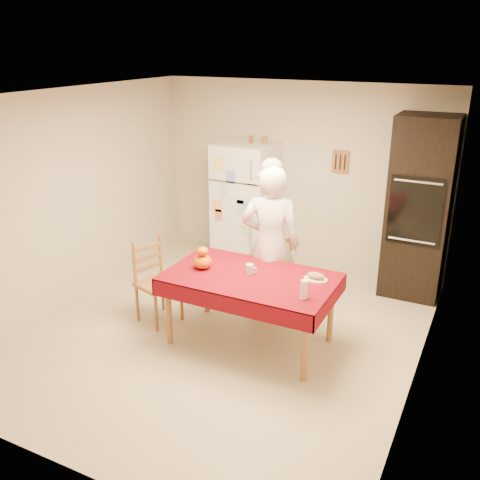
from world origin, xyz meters
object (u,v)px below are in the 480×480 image
Objects in this scene: seated_woman at (270,244)px; wine_glass at (304,289)px; refrigerator at (245,205)px; dining_table at (250,282)px; chair_left at (155,277)px; oven_cabinet at (419,208)px; chair_far at (273,269)px; pumpkin_lower at (203,262)px; bread_plate at (316,279)px; coffee_mug at (250,269)px.

wine_glass is (0.68, -0.81, -0.04)m from seated_woman.
refrigerator is 1.00× the size of dining_table.
wine_glass is (1.82, -0.22, 0.34)m from chair_left.
chair_far is at bearing -138.89° from oven_cabinet.
chair_left is at bearing 11.79° from seated_woman.
pumpkin_lower is at bearing -76.59° from refrigerator.
bread_plate is (0.66, -0.39, -0.12)m from seated_woman.
chair_far is 1.35m from chair_left.
chair_far is 0.80m from coffee_mug.
pumpkin_lower is at bearing -169.32° from coffee_mug.
chair_left is (-1.09, -0.79, 0.00)m from chair_far.
refrigerator is 2.29m from oven_cabinet.
bread_plate is at bearing 12.59° from coffee_mug.
wine_glass is at bearing -21.88° from coffee_mug.
oven_cabinet is at bearing -33.89° from chair_left.
oven_cabinet is 1.29× the size of dining_table.
refrigerator reaches higher than chair_left.
pumpkin_lower is (-1.81, -2.02, -0.27)m from oven_cabinet.
chair_far is at bearing -36.83° from chair_left.
refrigerator is at bearing 117.16° from coffee_mug.
pumpkin_lower is at bearing -168.23° from bread_plate.
refrigerator is 2.18m from dining_table.
oven_cabinet is 2.31m from wine_glass.
chair_left is 0.53× the size of seated_woman.
coffee_mug is at bearing 158.12° from wine_glass.
coffee_mug reaches higher than bread_plate.
refrigerator is at bearing 115.65° from chair_far.
coffee_mug is 0.67m from bread_plate.
wine_glass is at bearing 114.66° from seated_woman.
wine_glass is (-0.64, -2.20, -0.25)m from oven_cabinet.
chair_far is (0.91, -1.15, -0.34)m from refrigerator.
dining_table is 8.84× the size of pumpkin_lower.
pumpkin_lower is at bearing -76.00° from chair_left.
oven_cabinet is at bearing -149.13° from seated_woman.
chair_far is 0.44m from seated_woman.
seated_woman is at bearing 149.49° from bread_plate.
oven_cabinet reaches higher than pumpkin_lower.
oven_cabinet is 2.73m from pumpkin_lower.
pumpkin_lower reaches higher than bread_plate.
refrigerator is 17.00× the size of coffee_mug.
pumpkin_lower is (-0.49, -0.63, -0.06)m from seated_woman.
wine_glass is at bearing -52.66° from refrigerator.
seated_woman is 9.29× the size of pumpkin_lower.
chair_left is 3.96× the size of bread_plate.
coffee_mug is 0.73m from wine_glass.
refrigerator is 2.03m from pumpkin_lower.
wine_glass is 0.43m from bread_plate.
dining_table is 1.79× the size of chair_far.
oven_cabinet is 2.32× the size of chair_far.
seated_woman is at bearing 90.73° from coffee_mug.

